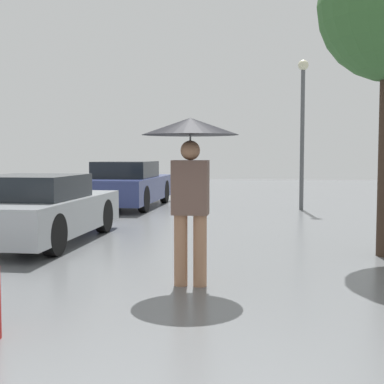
% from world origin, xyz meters
% --- Properties ---
extents(pedestrian, '(1.06, 1.06, 1.86)m').
position_xyz_m(pedestrian, '(-0.25, 4.69, 1.48)').
color(pedestrian, '#9E7051').
rests_on(pedestrian, ground_plane).
extents(parked_car_middle, '(1.72, 3.81, 1.12)m').
position_xyz_m(parked_car_middle, '(-3.20, 7.28, 0.54)').
color(parked_car_middle, '#9EA3A8').
rests_on(parked_car_middle, ground_plane).
extents(parked_car_farthest, '(1.69, 4.39, 1.26)m').
position_xyz_m(parked_car_farthest, '(-3.23, 13.27, 0.60)').
color(parked_car_farthest, navy).
rests_on(parked_car_farthest, ground_plane).
extents(street_lamp, '(0.27, 0.27, 3.89)m').
position_xyz_m(street_lamp, '(1.49, 13.16, 2.45)').
color(street_lamp, '#515456').
rests_on(street_lamp, ground_plane).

